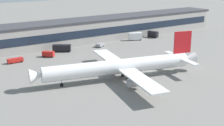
{
  "coord_description": "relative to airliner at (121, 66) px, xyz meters",
  "views": [
    {
      "loc": [
        -75.93,
        -85.66,
        36.7
      ],
      "look_at": [
        -14.91,
        3.37,
        5.0
      ],
      "focal_mm": 50.42,
      "sensor_mm": 36.0,
      "label": 1
    }
  ],
  "objects": [
    {
      "name": "airliner",
      "position": [
        0.0,
        0.0,
        0.0
      ],
      "size": [
        60.95,
        52.85,
        15.42
      ],
      "color": "white",
      "rests_on": "ground_plane"
    },
    {
      "name": "catering_truck",
      "position": [
        44.28,
        47.8,
        -2.36
      ],
      "size": [
        7.65,
        5.14,
        4.15
      ],
      "color": "white",
      "rests_on": "ground_plane"
    },
    {
      "name": "fuel_truck",
      "position": [
        0.05,
        47.21,
        -2.77
      ],
      "size": [
        8.51,
        7.07,
        3.35
      ],
      "color": "black",
      "rests_on": "ground_plane"
    },
    {
      "name": "belt_loader",
      "position": [
        -24.36,
        41.2,
        -3.5
      ],
      "size": [
        6.47,
        2.3,
        1.95
      ],
      "color": "red",
      "rests_on": "ground_plane"
    },
    {
      "name": "terminal_building",
      "position": [
        14.01,
        61.0,
        1.41
      ],
      "size": [
        192.76,
        17.14,
        12.08
      ],
      "color": "#9E9993",
      "rests_on": "ground_plane"
    },
    {
      "name": "ground_plane",
      "position": [
        14.01,
        0.85,
        -4.65
      ],
      "size": [
        600.0,
        600.0,
        0.0
      ],
      "primitive_type": "plane",
      "color": "slate"
    },
    {
      "name": "stair_truck",
      "position": [
        57.61,
        47.93,
        -2.68
      ],
      "size": [
        3.82,
        6.41,
        3.55
      ],
      "color": "black",
      "rests_on": "ground_plane"
    },
    {
      "name": "crew_van",
      "position": [
        -9.09,
        42.01,
        -3.19
      ],
      "size": [
        5.18,
        5.28,
        2.55
      ],
      "color": "red",
      "rests_on": "ground_plane"
    },
    {
      "name": "pushback_tractor",
      "position": [
        20.25,
        45.72,
        -3.6
      ],
      "size": [
        5.45,
        4.7,
        1.75
      ],
      "color": "gray",
      "rests_on": "ground_plane"
    }
  ]
}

